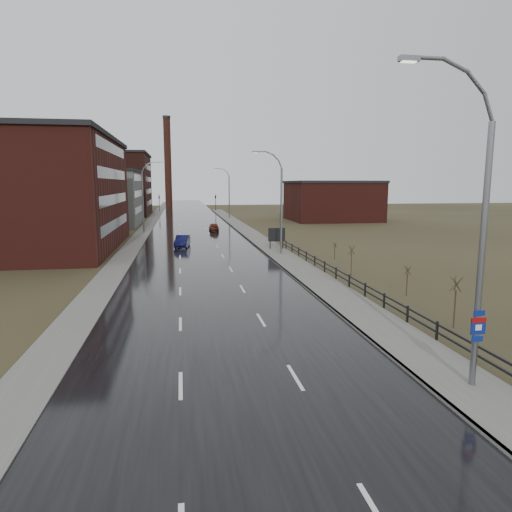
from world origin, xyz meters
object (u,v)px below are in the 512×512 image
object	(u,v)px
car_near	(182,242)
billboard	(277,235)
streetlight_main	(475,233)
car_far	(214,227)

from	to	relation	value
car_near	billboard	bearing A→B (deg)	-13.60
streetlight_main	billboard	bearing A→B (deg)	89.05
streetlight_main	car_near	xyz separation A→B (m)	(-10.46, 42.11, -5.34)
car_far	billboard	bearing A→B (deg)	105.81
billboard	car_near	distance (m)	11.95
streetlight_main	car_far	distance (m)	61.58
streetlight_main	car_near	bearing A→B (deg)	103.95
car_near	car_far	world-z (taller)	car_near
car_near	car_far	xyz separation A→B (m)	(5.32, 19.02, -0.05)
billboard	car_far	xyz separation A→B (m)	(-5.77, 23.34, -1.10)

